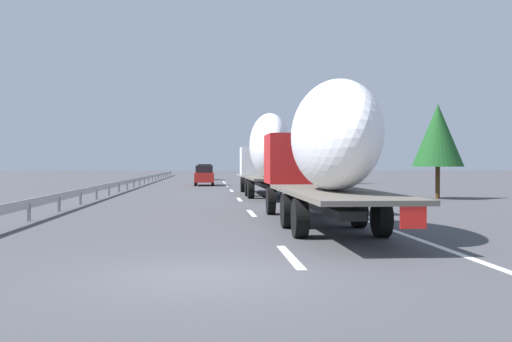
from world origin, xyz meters
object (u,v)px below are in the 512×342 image
(car_red_compact, at_px, (204,175))
(truck_trailing, at_px, (324,148))
(car_yellow_coupe, at_px, (205,172))
(truck_lead, at_px, (267,151))
(road_sign, at_px, (277,161))

(car_red_compact, bearing_deg, truck_trailing, -173.84)
(car_yellow_coupe, relative_size, car_red_compact, 0.91)
(truck_lead, height_order, truck_trailing, truck_lead)
(truck_trailing, height_order, road_sign, truck_trailing)
(truck_lead, height_order, car_yellow_coupe, truck_lead)
(car_yellow_coupe, height_order, road_sign, road_sign)
(truck_trailing, bearing_deg, car_red_compact, 6.16)
(car_red_compact, bearing_deg, road_sign, -70.00)
(car_yellow_coupe, xyz_separation_m, car_red_compact, (-19.12, -0.05, -0.04))
(truck_lead, relative_size, road_sign, 4.48)
(car_yellow_coupe, bearing_deg, truck_trailing, -175.93)
(truck_lead, height_order, road_sign, truck_lead)
(truck_lead, relative_size, truck_trailing, 1.07)
(car_red_compact, bearing_deg, truck_lead, -168.09)
(car_red_compact, xyz_separation_m, road_sign, (2.53, -6.94, 1.28))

